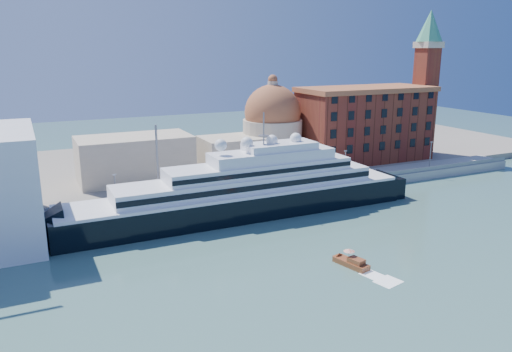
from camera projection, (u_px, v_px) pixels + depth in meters
ground at (308, 248)px, 95.09m from camera, size 400.00×400.00×0.00m
quay at (237, 196)px, 124.55m from camera, size 180.00×10.00×2.50m
land at (187, 163)px, 160.51m from camera, size 260.00×72.00×2.00m
quay_fence at (245, 193)px, 120.14m from camera, size 180.00×0.10×1.20m
superyacht at (229, 197)px, 111.23m from camera, size 90.89×12.60×27.16m
water_taxi at (352, 262)px, 87.06m from camera, size 3.81×7.10×3.21m
warehouse at (365, 123)px, 158.68m from camera, size 43.00×19.00×23.25m
campanile at (426, 74)px, 164.86m from camera, size 8.40×8.40×47.00m
church at (225, 140)px, 145.54m from camera, size 66.00×18.00×25.50m
lamp_posts at (190, 169)px, 115.65m from camera, size 120.80×2.40×18.00m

